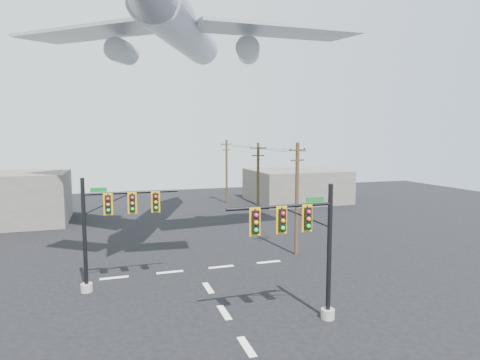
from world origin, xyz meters
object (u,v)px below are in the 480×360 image
object	(u,v)px
signal_mast_far	(109,227)
airliner	(185,32)
utility_pole_a	(297,197)
utility_pole_b	(258,182)
signal_mast_near	(306,247)
utility_pole_c	(227,170)

from	to	relation	value
signal_mast_far	airliner	world-z (taller)	airliner
utility_pole_a	utility_pole_b	size ratio (longest dim) A/B	1.02
signal_mast_near	utility_pole_a	distance (m)	12.91
signal_mast_near	utility_pole_b	world-z (taller)	utility_pole_b
utility_pole_a	utility_pole_c	world-z (taller)	utility_pole_c
signal_mast_near	utility_pole_a	size ratio (longest dim) A/B	0.79
utility_pole_b	utility_pole_a	bearing A→B (deg)	-92.71
utility_pole_a	airliner	world-z (taller)	airliner
utility_pole_b	utility_pole_c	bearing A→B (deg)	90.62
utility_pole_b	utility_pole_c	distance (m)	15.68
signal_mast_far	utility_pole_b	world-z (taller)	utility_pole_b
utility_pole_a	utility_pole_b	xyz separation A→B (m)	(1.32, 12.96, -0.09)
signal_mast_near	signal_mast_far	world-z (taller)	signal_mast_near
signal_mast_near	utility_pole_c	world-z (taller)	utility_pole_c
signal_mast_near	utility_pole_b	size ratio (longest dim) A/B	0.80
signal_mast_far	utility_pole_a	bearing A→B (deg)	12.67
utility_pole_c	airliner	world-z (taller)	airliner
utility_pole_a	airliner	size ratio (longest dim) A/B	0.30
signal_mast_near	airliner	bearing A→B (deg)	99.26
signal_mast_far	utility_pole_a	distance (m)	15.68
signal_mast_far	airliner	bearing A→B (deg)	54.85
utility_pole_a	utility_pole_b	bearing A→B (deg)	62.88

